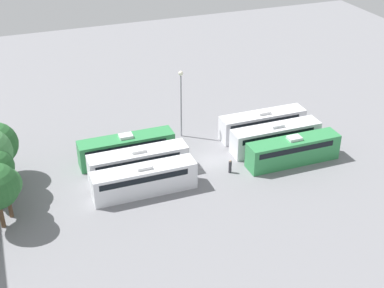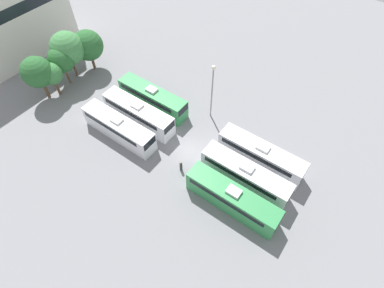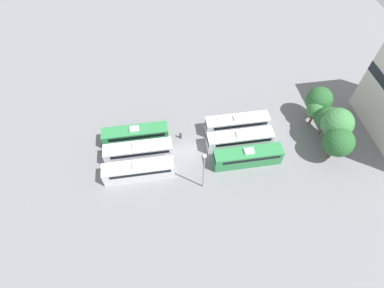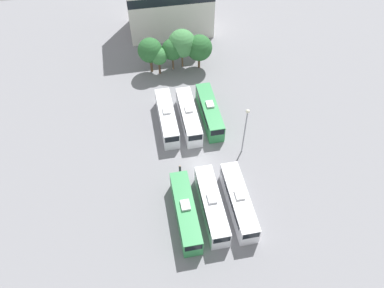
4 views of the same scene
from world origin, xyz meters
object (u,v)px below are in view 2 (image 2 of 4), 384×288
bus_4 (138,113)px  light_pole (213,84)px  bus_0 (232,198)px  bus_3 (119,127)px  tree_0 (37,72)px  tree_3 (67,48)px  tree_4 (88,45)px  bus_2 (261,155)px  tree_1 (51,74)px  tree_2 (61,60)px  bus_1 (245,175)px  bus_5 (153,98)px  worker_person (181,166)px  depot_building (4,4)px

bus_4 → light_pole: (7.17, -7.81, 4.32)m
bus_0 → bus_3: size_ratio=1.00×
bus_3 → tree_0: tree_0 is taller
bus_4 → tree_0: tree_0 is taller
bus_3 → tree_3: tree_3 is taller
tree_3 → tree_4: (3.18, -0.88, -0.81)m
bus_2 → tree_1: bearing=101.8°
tree_2 → tree_3: 2.15m
bus_1 → bus_4: 17.67m
bus_0 → bus_5: size_ratio=1.00×
bus_4 → bus_5: 3.71m
tree_0 → tree_2: bearing=-1.1°
bus_4 → worker_person: (-3.23, -10.14, -0.95)m
tree_2 → depot_building: 14.97m
bus_0 → tree_1: size_ratio=2.02×
bus_5 → depot_building: depot_building is taller
tree_1 → light_pole: bearing=-65.3°
depot_building → tree_4: bearing=-76.5°
worker_person → tree_2: size_ratio=0.26×
tree_3 → bus_0: bearing=-99.2°
bus_2 → tree_4: 32.83m
bus_5 → tree_3: bearing=97.5°
worker_person → depot_building: size_ratio=0.10×
bus_3 → light_pole: 14.23m
tree_2 → tree_4: tree_4 is taller
bus_0 → tree_0: size_ratio=1.60×
bus_3 → light_pole: light_pole is taller
tree_1 → tree_2: bearing=16.2°
bus_0 → tree_3: (5.45, 33.81, 3.56)m
light_pole → bus_1: bearing=-126.4°
bus_0 → tree_1: (0.76, 32.48, 2.26)m
tree_1 → tree_3: size_ratio=0.72×
tree_4 → tree_1: bearing=-176.8°
bus_1 → tree_4: tree_4 is taller
bus_2 → light_pole: (3.47, 10.00, 4.32)m
bus_0 → bus_3: same height
bus_3 → bus_1: bearing=-78.9°
bus_0 → bus_2: size_ratio=1.00×
tree_0 → depot_building: 15.82m
bus_2 → tree_0: bearing=103.9°
light_pole → tree_0: bearing=116.8°
bus_2 → tree_2: (-4.00, 33.05, 2.82)m
worker_person → bus_0: bearing=-94.1°
bus_0 → worker_person: (0.56, 7.90, -0.95)m
bus_3 → tree_4: size_ratio=1.65×
depot_building → tree_1: bearing=-105.9°
bus_3 → tree_0: size_ratio=1.60×
light_pole → tree_3: bearing=103.2°
worker_person → tree_0: bearing=92.8°
tree_0 → tree_3: tree_3 is taller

